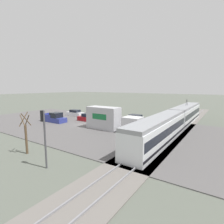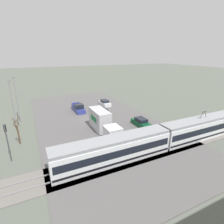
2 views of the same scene
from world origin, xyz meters
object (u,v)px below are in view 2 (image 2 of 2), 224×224
Objects in this scene: street_lamp_mid_block at (16,97)px; sedan_car_1 at (141,123)px; street_tree at (18,132)px; sedan_car_2 at (105,103)px; sedan_car_0 at (103,113)px; box_truck at (103,123)px; street_lamp_near_crossing at (12,104)px; pickup_truck at (78,108)px; light_rail_tram at (163,137)px; traffic_light_pole at (7,138)px.

sedan_car_1 is at bearing 148.58° from street_lamp_mid_block.
street_tree is at bearing -6.56° from sedan_car_1.
street_tree is (20.40, 13.68, 1.36)m from sedan_car_2.
street_lamp_mid_block is at bearing -13.81° from sedan_car_0.
street_lamp_near_crossing is (13.88, -7.16, 3.41)m from box_truck.
pickup_truck is 1.27× the size of sedan_car_2.
sedan_car_0 is 18.09m from street_tree.
box_truck is 2.15× the size of street_tree.
light_rail_tram is 3.55× the size of street_lamp_near_crossing.
sedan_car_2 is 21.18m from street_lamp_mid_block.
street_tree reaches higher than sedan_car_2.
sedan_car_0 is 1.03× the size of street_tree.
traffic_light_pole reaches higher than sedan_car_1.
traffic_light_pole is (20.27, -5.98, 1.64)m from light_rail_tram.
pickup_truck is at bearing -164.97° from sedan_car_2.
street_lamp_near_crossing reaches higher than pickup_truck.
pickup_truck is (0.81, -13.18, -0.98)m from box_truck.
street_lamp_near_crossing is (21.58, -7.98, 4.46)m from sedan_car_1.
pickup_truck is 0.63× the size of street_lamp_mid_block.
street_lamp_mid_block reaches higher than pickup_truck.
street_tree reaches higher than box_truck.
street_tree is 0.50× the size of street_lamp_mid_block.
traffic_light_pole reaches higher than sedan_car_2.
sedan_car_0 is at bearing -159.49° from street_tree.
traffic_light_pole is at bearing 87.49° from street_lamp_near_crossing.
street_lamp_mid_block reaches higher than traffic_light_pole.
street_lamp_mid_block is at bearing -89.72° from street_tree.
sedan_car_1 is at bearing 173.44° from street_tree.
pickup_truck is 1.27× the size of sedan_car_1.
street_lamp_mid_block is (13.43, -12.08, 3.37)m from box_truck.
street_lamp_mid_block reaches higher than street_tree.
street_tree is at bearing 42.67° from pickup_truck.
pickup_truck is (6.76, -22.15, -0.88)m from light_rail_tram.
sedan_car_0 is at bearing -113.97° from box_truck.
sedan_car_2 is at bearing -115.45° from sedan_car_0.
light_rail_tram is at bearing 106.96° from pickup_truck.
street_lamp_mid_block is at bearing -171.10° from sedan_car_2.
box_truck is 18.38m from street_lamp_mid_block.
sedan_car_2 is at bearing -139.45° from traffic_light_pole.
traffic_light_pole is 0.57× the size of street_lamp_mid_block.
traffic_light_pole is 15.21m from street_lamp_mid_block.
pickup_truck is at bearing -175.03° from street_lamp_mid_block.
sedan_car_1 is (-1.75, -8.14, -0.96)m from light_rail_tram.
box_truck is at bearing 173.18° from street_tree.
pickup_truck is at bearing -50.56° from sedan_car_0.
sedan_car_1 is (-7.70, 0.82, -1.06)m from box_truck.
light_rail_tram is 7.21× the size of street_tree.
box_truck is 7.81m from sedan_car_1.
sedan_car_0 is at bearing 129.44° from pickup_truck.
traffic_light_pole is at bearing 50.10° from pickup_truck.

